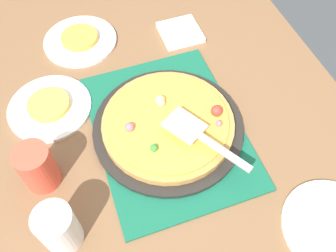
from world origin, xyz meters
TOP-DOWN VIEW (x-y plane):
  - ground_plane at (0.00, 0.00)m, footprint 8.00×8.00m
  - dining_table at (0.00, 0.00)m, footprint 1.40×1.00m
  - placemat at (0.00, 0.00)m, footprint 0.48×0.36m
  - pizza_pan at (0.00, 0.00)m, footprint 0.38×0.38m
  - pizza at (0.00, -0.00)m, footprint 0.33×0.33m
  - plate_near_left at (0.17, 0.27)m, footprint 0.22×0.22m
  - plate_far_right at (0.39, 0.14)m, footprint 0.22×0.22m
  - plate_side at (-0.36, -0.25)m, footprint 0.22×0.22m
  - served_slice_left at (0.17, 0.27)m, footprint 0.11×0.11m
  - served_slice_right at (0.39, 0.14)m, footprint 0.11×0.11m
  - cup_near at (-0.19, 0.30)m, footprint 0.08×0.08m
  - cup_corner at (-0.03, 0.32)m, footprint 0.08×0.08m
  - pizza_server at (-0.08, -0.05)m, footprint 0.22×0.16m
  - napkin_stack at (0.32, -0.16)m, footprint 0.12×0.12m

SIDE VIEW (x-z plane):
  - ground_plane at x=0.00m, z-range 0.00..0.00m
  - dining_table at x=0.00m, z-range 0.27..1.02m
  - placemat at x=0.00m, z-range 0.75..0.76m
  - plate_near_left at x=0.17m, z-range 0.75..0.76m
  - plate_far_right at x=0.39m, z-range 0.75..0.76m
  - plate_side at x=-0.36m, z-range 0.75..0.76m
  - napkin_stack at x=0.32m, z-range 0.75..0.77m
  - pizza_pan at x=0.00m, z-range 0.76..0.77m
  - served_slice_left at x=0.17m, z-range 0.76..0.78m
  - served_slice_right at x=0.39m, z-range 0.76..0.78m
  - pizza at x=0.00m, z-range 0.76..0.81m
  - cup_near at x=-0.19m, z-range 0.75..0.87m
  - cup_corner at x=-0.03m, z-range 0.75..0.87m
  - pizza_server at x=-0.08m, z-range 0.82..0.82m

